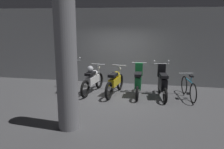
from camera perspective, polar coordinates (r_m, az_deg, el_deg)
ground_plane at (r=8.77m, az=0.23°, el=-5.42°), size 80.00×80.00×0.00m
back_wall at (r=10.51m, az=2.39°, el=6.69°), size 16.00×0.30×3.23m
motorbike_slot_0 at (r=9.51m, az=-9.68°, el=-0.82°), size 0.59×1.68×1.29m
motorbike_slot_1 at (r=9.22m, az=-4.61°, el=-1.13°), size 0.57×1.94×1.08m
motorbike_slot_2 at (r=8.98m, az=0.69°, el=-1.70°), size 0.56×1.94×1.03m
motorbike_slot_3 at (r=8.87m, az=6.23°, el=-1.74°), size 0.56×1.68×1.18m
motorbike_slot_4 at (r=8.80m, az=11.86°, el=-2.05°), size 0.58×1.67×1.29m
bicycle at (r=9.02m, az=17.65°, el=-3.12°), size 0.50×1.71×0.89m
support_pillar at (r=6.04m, az=-10.71°, el=1.67°), size 0.53×0.53×3.23m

